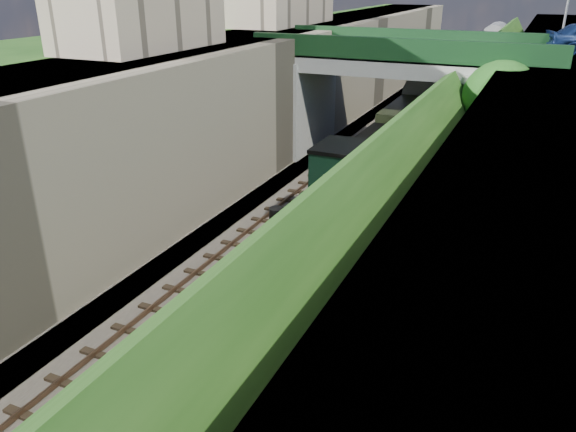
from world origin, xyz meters
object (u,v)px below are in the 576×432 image
Objects in this scene: tree at (503,102)px; tender at (380,172)px; locomotive at (324,225)px; road_bridge at (413,93)px.

tree is 1.10× the size of tender.
tree is 12.11m from locomotive.
locomotive is (-4.71, -10.81, -2.75)m from tree.
tree reaches higher than locomotive.
tender is (-4.71, -3.44, -3.03)m from tree.
tree is 0.65× the size of locomotive.
road_bridge is 2.67× the size of tender.
locomotive is at bearing -88.98° from road_bridge.
road_bridge is 7.48m from tender.
tender is at bearing 90.00° from locomotive.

